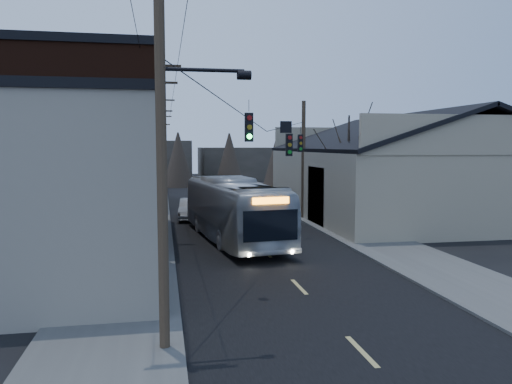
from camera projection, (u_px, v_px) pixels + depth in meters
road_surface at (226, 211)px, 40.28m from camera, size 9.00×110.00×0.02m
sidewalk_left at (144, 213)px, 39.09m from camera, size 4.00×110.00×0.12m
sidewalk_right at (304, 209)px, 41.47m from camera, size 4.00×110.00×0.12m
building_clapboard at (48, 197)px, 17.76m from camera, size 8.00×8.00×7.00m
building_brick at (72, 151)px, 28.20m from camera, size 10.00×12.00×10.00m
building_left_far at (111, 166)px, 44.09m from camera, size 9.00×14.00×7.00m
warehouse at (406, 180)px, 37.52m from camera, size 16.16×20.60×7.73m
building_far_left at (156, 161)px, 73.16m from camera, size 10.00×12.00×6.00m
building_far_right at (238, 163)px, 80.48m from camera, size 12.00×14.00×5.00m
bare_tree at (348, 173)px, 31.36m from camera, size 0.40×0.40×7.20m
utility_lines at (191, 151)px, 33.52m from camera, size 11.24×45.28×10.50m
bus at (233, 210)px, 27.83m from camera, size 4.54×12.82×3.49m
parked_car at (191, 209)px, 35.97m from camera, size 2.08×4.70×1.50m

